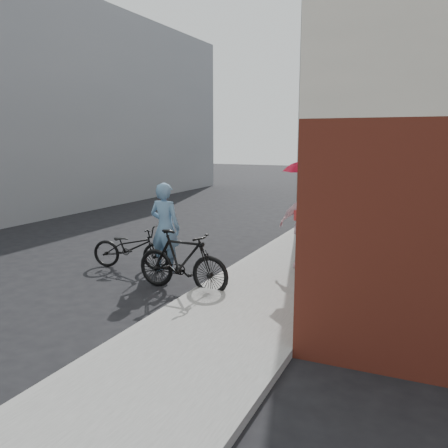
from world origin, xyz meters
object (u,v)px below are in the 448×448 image
Objects in this scene: utility_pole at (303,112)px; officer at (165,228)px; bike_right at (182,261)px; planter at (337,266)px; bike_left at (131,248)px; kimono_woman at (304,226)px.

officer is (-1.48, -5.20, -2.56)m from utility_pole.
utility_pole is 3.72× the size of officer.
utility_pole is 6.87m from bike_right.
officer is 4.50× the size of planter.
bike_right is (1.76, -0.89, 0.11)m from bike_left.
planter is (1.90, -4.12, -3.27)m from utility_pole.
kimono_woman is (2.65, 1.12, 0.04)m from officer.
kimono_woman is (3.45, 1.22, 0.53)m from bike_left.
utility_pole is at bearing -34.39° from bike_left.
planter is at bearing -159.91° from officer.
kimono_woman is (1.17, -4.08, -2.52)m from utility_pole.
officer is 1.09× the size of kimono_woman.
bike_right is (0.96, -0.99, -0.38)m from officer.
bike_right is at bearing -127.84° from bike_left.
officer is at bearing -162.18° from planter.
utility_pole is 16.76× the size of planter.
kimono_woman reaches higher than planter.
utility_pole is 4.02× the size of bike_left.
bike_right is at bearing 136.44° from officer.
utility_pole is 4.06× the size of kimono_woman.
bike_left is 4.35m from planter.
kimono_woman is at bearing -154.78° from officer.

